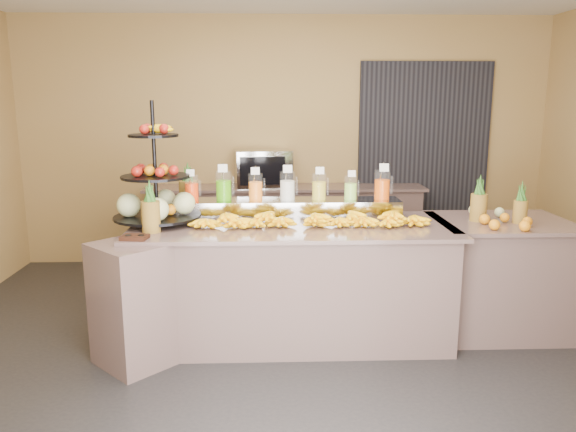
{
  "coord_description": "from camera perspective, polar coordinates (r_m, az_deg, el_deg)",
  "views": [
    {
      "loc": [
        -0.19,
        -3.95,
        1.9
      ],
      "look_at": [
        -0.04,
        0.3,
        1.0
      ],
      "focal_mm": 35.0,
      "sensor_mm": 36.0,
      "label": 1
    }
  ],
  "objects": [
    {
      "name": "pineapple_left_a",
      "position": [
        4.24,
        -13.78,
        0.32
      ],
      "size": [
        0.14,
        0.14,
        0.39
      ],
      "rotation": [
        0.0,
        0.0,
        0.26
      ],
      "color": "brown",
      "rests_on": "buffet_counter"
    },
    {
      "name": "pineapple_left_b",
      "position": [
        4.81,
        -10.08,
        2.17
      ],
      "size": [
        0.16,
        0.16,
        0.45
      ],
      "rotation": [
        0.0,
        0.0,
        0.28
      ],
      "color": "brown",
      "rests_on": "buffet_counter"
    },
    {
      "name": "buffet_counter",
      "position": [
        4.45,
        -0.99,
        -6.89
      ],
      "size": [
        2.75,
        1.25,
        0.93
      ],
      "color": "gray",
      "rests_on": "ground"
    },
    {
      "name": "juice_pitcher_orange_b",
      "position": [
        4.59,
        -3.31,
        2.83
      ],
      "size": [
        0.12,
        0.12,
        0.29
      ],
      "color": "silver",
      "rests_on": "pitcher_tray"
    },
    {
      "name": "room_envelope",
      "position": [
        4.75,
        2.55,
        11.61
      ],
      "size": [
        6.04,
        5.02,
        2.82
      ],
      "color": "olive",
      "rests_on": "ground"
    },
    {
      "name": "right_fruit_pile",
      "position": [
        4.68,
        20.84,
        0.02
      ],
      "size": [
        0.41,
        0.4,
        0.22
      ],
      "color": "brown",
      "rests_on": "right_counter"
    },
    {
      "name": "banana_heap",
      "position": [
        4.33,
        2.42,
        -0.18
      ],
      "size": [
        1.84,
        0.17,
        0.15
      ],
      "color": "yellow",
      "rests_on": "buffet_counter"
    },
    {
      "name": "condiment_caddy",
      "position": [
        4.08,
        -15.31,
        -2.1
      ],
      "size": [
        0.2,
        0.16,
        0.03
      ],
      "primitive_type": "cube",
      "rotation": [
        0.0,
        0.0,
        -0.15
      ],
      "color": "black",
      "rests_on": "buffet_counter"
    },
    {
      "name": "juice_pitcher_lime",
      "position": [
        4.64,
        6.37,
        2.75
      ],
      "size": [
        0.11,
        0.11,
        0.26
      ],
      "color": "silver",
      "rests_on": "pitcher_tray"
    },
    {
      "name": "juice_pitcher_milk",
      "position": [
        4.59,
        -0.06,
        2.92
      ],
      "size": [
        0.13,
        0.13,
        0.3
      ],
      "color": "silver",
      "rests_on": "pitcher_tray"
    },
    {
      "name": "juice_pitcher_lemon",
      "position": [
        4.61,
        3.17,
        2.87
      ],
      "size": [
        0.12,
        0.12,
        0.29
      ],
      "color": "silver",
      "rests_on": "pitcher_tray"
    },
    {
      "name": "juice_pitcher_orange_c",
      "position": [
        4.68,
        9.53,
        2.97
      ],
      "size": [
        0.13,
        0.13,
        0.31
      ],
      "color": "silver",
      "rests_on": "pitcher_tray"
    },
    {
      "name": "back_ledge",
      "position": [
        6.37,
        -0.29,
        -1.07
      ],
      "size": [
        3.1,
        0.55,
        0.93
      ],
      "color": "gray",
      "rests_on": "ground"
    },
    {
      "name": "ground",
      "position": [
        4.39,
        0.65,
        -13.73
      ],
      "size": [
        6.0,
        6.0,
        0.0
      ],
      "primitive_type": "plane",
      "color": "black",
      "rests_on": "ground"
    },
    {
      "name": "right_counter",
      "position": [
        4.96,
        20.56,
        -5.66
      ],
      "size": [
        1.08,
        0.88,
        0.93
      ],
      "color": "gray",
      "rests_on": "ground"
    },
    {
      "name": "oven_warmer",
      "position": [
        6.25,
        -2.57,
        4.87
      ],
      "size": [
        0.66,
        0.5,
        0.41
      ],
      "primitive_type": "cube",
      "rotation": [
        0.0,
        0.0,
        0.13
      ],
      "color": "gray",
      "rests_on": "back_ledge"
    },
    {
      "name": "fruit_stand",
      "position": [
        4.5,
        -12.65,
        2.28
      ],
      "size": [
        0.84,
        0.84,
        0.95
      ],
      "rotation": [
        0.0,
        0.0,
        0.28
      ],
      "color": "black",
      "rests_on": "buffet_counter"
    },
    {
      "name": "pitcher_tray",
      "position": [
        4.62,
        -0.06,
        0.75
      ],
      "size": [
        1.85,
        0.3,
        0.15
      ],
      "primitive_type": "cube",
      "color": "gray",
      "rests_on": "buffet_counter"
    },
    {
      "name": "juice_pitcher_orange_a",
      "position": [
        4.63,
        -9.76,
        2.69
      ],
      "size": [
        0.11,
        0.12,
        0.27
      ],
      "color": "silver",
      "rests_on": "pitcher_tray"
    },
    {
      "name": "juice_pitcher_green",
      "position": [
        4.6,
        -6.55,
        2.91
      ],
      "size": [
        0.13,
        0.13,
        0.31
      ],
      "color": "silver",
      "rests_on": "pitcher_tray"
    }
  ]
}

